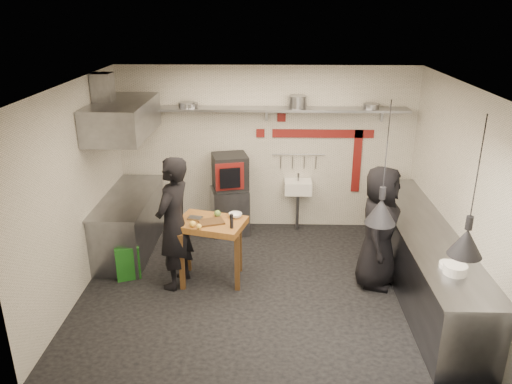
{
  "coord_description": "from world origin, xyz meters",
  "views": [
    {
      "loc": [
        0.06,
        -6.11,
        3.73
      ],
      "look_at": [
        -0.12,
        0.3,
        1.3
      ],
      "focal_mm": 35.0,
      "sensor_mm": 36.0,
      "label": 1
    }
  ],
  "objects_px": {
    "oven_stand": "(230,211)",
    "prep_table": "(211,251)",
    "green_bin": "(127,260)",
    "chef_left": "(174,224)",
    "chef_right": "(379,227)",
    "combi_oven": "(230,171)"
  },
  "relations": [
    {
      "from": "combi_oven",
      "to": "chef_right",
      "type": "bearing_deg",
      "value": -51.86
    },
    {
      "from": "oven_stand",
      "to": "green_bin",
      "type": "xyz_separation_m",
      "value": [
        -1.37,
        -1.52,
        -0.15
      ]
    },
    {
      "from": "oven_stand",
      "to": "green_bin",
      "type": "height_order",
      "value": "oven_stand"
    },
    {
      "from": "prep_table",
      "to": "chef_left",
      "type": "distance_m",
      "value": 0.69
    },
    {
      "from": "green_bin",
      "to": "chef_left",
      "type": "xyz_separation_m",
      "value": [
        0.76,
        -0.22,
        0.69
      ]
    },
    {
      "from": "oven_stand",
      "to": "green_bin",
      "type": "bearing_deg",
      "value": -146.1
    },
    {
      "from": "combi_oven",
      "to": "prep_table",
      "type": "bearing_deg",
      "value": -109.01
    },
    {
      "from": "green_bin",
      "to": "chef_right",
      "type": "distance_m",
      "value": 3.61
    },
    {
      "from": "prep_table",
      "to": "chef_left",
      "type": "relative_size",
      "value": 0.49
    },
    {
      "from": "oven_stand",
      "to": "prep_table",
      "type": "relative_size",
      "value": 0.87
    },
    {
      "from": "oven_stand",
      "to": "chef_left",
      "type": "relative_size",
      "value": 0.43
    },
    {
      "from": "oven_stand",
      "to": "chef_right",
      "type": "height_order",
      "value": "chef_right"
    },
    {
      "from": "green_bin",
      "to": "chef_left",
      "type": "height_order",
      "value": "chef_left"
    },
    {
      "from": "green_bin",
      "to": "prep_table",
      "type": "distance_m",
      "value": 1.26
    },
    {
      "from": "combi_oven",
      "to": "chef_left",
      "type": "bearing_deg",
      "value": -123.27
    },
    {
      "from": "green_bin",
      "to": "prep_table",
      "type": "bearing_deg",
      "value": -3.55
    },
    {
      "from": "combi_oven",
      "to": "prep_table",
      "type": "height_order",
      "value": "combi_oven"
    },
    {
      "from": "oven_stand",
      "to": "combi_oven",
      "type": "relative_size",
      "value": 1.38
    },
    {
      "from": "chef_right",
      "to": "combi_oven",
      "type": "bearing_deg",
      "value": 73.03
    },
    {
      "from": "prep_table",
      "to": "chef_left",
      "type": "height_order",
      "value": "chef_left"
    },
    {
      "from": "oven_stand",
      "to": "prep_table",
      "type": "bearing_deg",
      "value": -108.74
    },
    {
      "from": "oven_stand",
      "to": "green_bin",
      "type": "distance_m",
      "value": 2.05
    }
  ]
}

